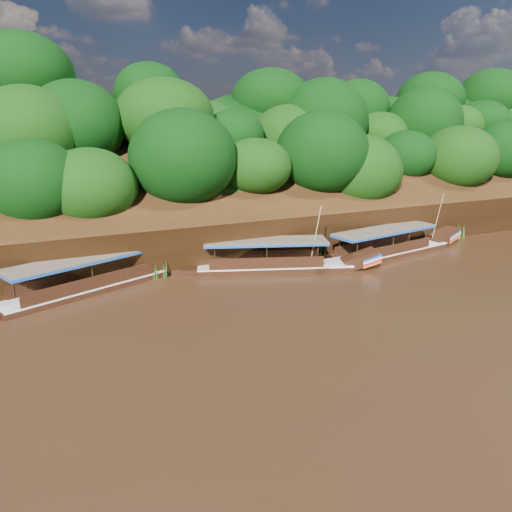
% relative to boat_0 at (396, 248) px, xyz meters
% --- Properties ---
extents(ground, '(160.00, 160.00, 0.00)m').
position_rel_boat_0_xyz_m(ground, '(-12.14, -7.57, -0.52)').
color(ground, black).
rests_on(ground, ground).
extents(riverbank, '(120.00, 30.06, 19.40)m').
position_rel_boat_0_xyz_m(riverbank, '(-12.15, 15.16, 1.37)').
color(riverbank, black).
rests_on(riverbank, ground).
extents(boat_0, '(14.30, 4.25, 5.20)m').
position_rel_boat_0_xyz_m(boat_0, '(0.00, 0.00, 0.00)').
color(boat_0, black).
rests_on(boat_0, ground).
extents(boat_1, '(13.22, 6.13, 5.31)m').
position_rel_boat_0_xyz_m(boat_1, '(-10.22, -0.02, 0.00)').
color(boat_1, black).
rests_on(boat_1, ground).
extents(boat_2, '(14.42, 7.41, 5.31)m').
position_rel_boat_0_xyz_m(boat_2, '(-22.52, 1.60, 0.01)').
color(boat_2, black).
rests_on(boat_2, ground).
extents(reeds, '(50.53, 2.23, 1.84)m').
position_rel_boat_0_xyz_m(reeds, '(-15.79, 2.05, 0.32)').
color(reeds, '#225715').
rests_on(reeds, ground).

